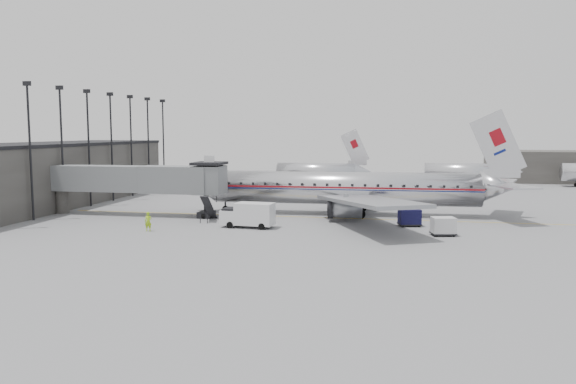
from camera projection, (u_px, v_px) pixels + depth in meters
name	position (u px, v px, depth m)	size (l,w,h in m)	color
ground	(279.00, 225.00, 59.09)	(160.00, 160.00, 0.00)	slate
terminal	(45.00, 175.00, 74.82)	(12.00, 46.00, 8.00)	#393734
hangar	(569.00, 167.00, 108.86)	(30.00, 12.00, 6.00)	#393734
apron_line	(315.00, 217.00, 64.38)	(0.15, 60.00, 0.01)	gold
jet_bridge	(146.00, 180.00, 65.35)	(21.00, 6.20, 7.10)	#575A5C
floodlight_masts	(100.00, 142.00, 76.05)	(0.90, 42.25, 15.25)	black
distant_aircraft_near	(317.00, 171.00, 100.13)	(16.39, 3.20, 10.26)	silver
distant_aircraft_mid	(466.00, 172.00, 99.14)	(16.39, 3.20, 10.26)	silver
airliner	(351.00, 188.00, 66.28)	(39.19, 36.31, 12.39)	silver
service_van	(248.00, 215.00, 57.53)	(5.59, 2.53, 2.56)	silver
baggage_cart_navy	(409.00, 217.00, 58.41)	(2.59, 2.18, 1.78)	black
baggage_cart_white	(443.00, 226.00, 53.14)	(2.53, 2.13, 1.74)	silver
ramp_worker	(148.00, 222.00, 55.43)	(0.71, 0.46, 1.93)	#94C617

